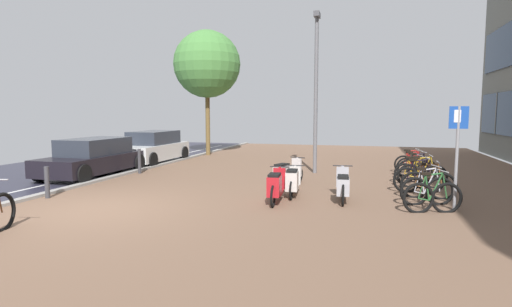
% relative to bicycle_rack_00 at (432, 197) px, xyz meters
% --- Properties ---
extents(ground, '(21.00, 40.00, 0.13)m').
position_rel_bicycle_rack_00_xyz_m(ground, '(-5.99, -1.87, -0.37)').
color(ground, '#2A2939').
extents(bicycle_rack_00, '(1.32, 0.53, 0.99)m').
position_rel_bicycle_rack_00_xyz_m(bicycle_rack_00, '(0.00, 0.00, 0.00)').
color(bicycle_rack_00, black).
rests_on(bicycle_rack_00, ground).
extents(bicycle_rack_01, '(1.30, 0.53, 0.99)m').
position_rel_bicycle_rack_00_xyz_m(bicycle_rack_01, '(-0.01, 0.79, 0.00)').
color(bicycle_rack_01, black).
rests_on(bicycle_rack_01, ground).
extents(bicycle_rack_02, '(1.41, 0.48, 1.01)m').
position_rel_bicycle_rack_00_xyz_m(bicycle_rack_02, '(0.12, 1.58, 0.01)').
color(bicycle_rack_02, black).
rests_on(bicycle_rack_02, ground).
extents(bicycle_rack_03, '(1.39, 0.48, 1.02)m').
position_rel_bicycle_rack_00_xyz_m(bicycle_rack_03, '(-0.02, 2.37, 0.01)').
color(bicycle_rack_03, black).
rests_on(bicycle_rack_03, ground).
extents(bicycle_rack_04, '(1.43, 0.48, 1.01)m').
position_rel_bicycle_rack_00_xyz_m(bicycle_rack_04, '(0.17, 3.16, 0.01)').
color(bicycle_rack_04, black).
rests_on(bicycle_rack_04, ground).
extents(bicycle_rack_05, '(1.23, 0.47, 0.92)m').
position_rel_bicycle_rack_00_xyz_m(bicycle_rack_05, '(0.01, 3.95, -0.02)').
color(bicycle_rack_05, black).
rests_on(bicycle_rack_05, ground).
extents(bicycle_rack_06, '(1.32, 0.48, 0.96)m').
position_rel_bicycle_rack_00_xyz_m(bicycle_rack_06, '(0.20, 4.74, -0.01)').
color(bicycle_rack_06, black).
rests_on(bicycle_rack_06, ground).
extents(bicycle_rack_07, '(1.22, 0.53, 0.94)m').
position_rel_bicycle_rack_00_xyz_m(bicycle_rack_07, '(0.16, 5.53, -0.02)').
color(bicycle_rack_07, black).
rests_on(bicycle_rack_07, ground).
extents(bicycle_rack_08, '(1.26, 0.48, 0.93)m').
position_rel_bicycle_rack_00_xyz_m(bicycle_rack_08, '(0.17, 6.32, -0.02)').
color(bicycle_rack_08, black).
rests_on(bicycle_rack_08, ground).
extents(scooter_near, '(0.52, 1.83, 0.85)m').
position_rel_bicycle_rack_00_xyz_m(scooter_near, '(-2.00, 0.63, 0.04)').
color(scooter_near, black).
rests_on(scooter_near, ground).
extents(scooter_mid, '(0.52, 1.74, 0.85)m').
position_rel_bicycle_rack_00_xyz_m(scooter_mid, '(-3.59, 0.00, 0.07)').
color(scooter_mid, black).
rests_on(scooter_mid, ground).
extents(scooter_far, '(0.80, 1.68, 0.86)m').
position_rel_bicycle_rack_00_xyz_m(scooter_far, '(-3.78, 2.29, 0.05)').
color(scooter_far, black).
rests_on(scooter_far, ground).
extents(scooter_extra, '(0.52, 1.67, 0.78)m').
position_rel_bicycle_rack_00_xyz_m(scooter_extra, '(-3.32, 0.87, 0.05)').
color(scooter_extra, black).
rests_on(scooter_extra, ground).
extents(parked_car_near, '(1.87, 4.20, 1.32)m').
position_rel_bicycle_rack_00_xyz_m(parked_car_near, '(-10.81, 2.59, 0.28)').
color(parked_car_near, black).
rests_on(parked_car_near, ground).
extents(parked_car_far, '(1.81, 3.98, 1.40)m').
position_rel_bicycle_rack_00_xyz_m(parked_car_far, '(-10.68, 6.48, 0.32)').
color(parked_car_far, silver).
rests_on(parked_car_far, ground).
extents(parking_sign, '(0.40, 0.07, 2.37)m').
position_rel_bicycle_rack_00_xyz_m(parking_sign, '(0.51, 0.32, 1.13)').
color(parking_sign, gray).
rests_on(parking_sign, ground).
extents(lamp_post, '(0.20, 0.52, 5.79)m').
position_rel_bicycle_rack_00_xyz_m(lamp_post, '(-3.28, 5.23, 2.87)').
color(lamp_post, slate).
rests_on(lamp_post, ground).
extents(street_tree, '(3.45, 3.45, 6.43)m').
position_rel_bicycle_rack_00_xyz_m(street_tree, '(-9.51, 10.07, 4.35)').
color(street_tree, brown).
rests_on(street_tree, ground).
extents(bollard_near, '(0.12, 0.12, 0.83)m').
position_rel_bicycle_rack_00_xyz_m(bollard_near, '(-9.47, -1.05, 0.07)').
color(bollard_near, '#38383D').
rests_on(bollard_near, ground).
extents(bollard_far, '(0.12, 0.12, 0.91)m').
position_rel_bicycle_rack_00_xyz_m(bollard_far, '(-9.47, 3.37, 0.11)').
color(bollard_far, '#38383D').
rests_on(bollard_far, ground).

